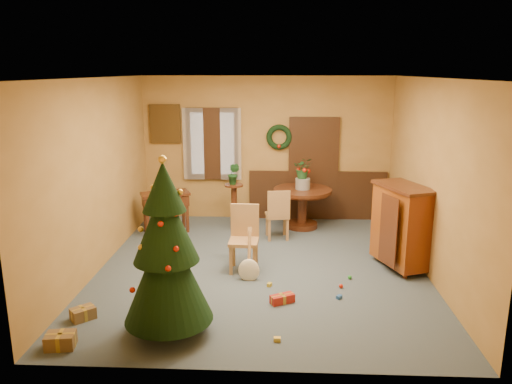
# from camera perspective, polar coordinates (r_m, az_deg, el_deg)

# --- Properties ---
(room_envelope) EXTENTS (5.50, 5.50, 5.50)m
(room_envelope) POSITION_cam_1_polar(r_m,az_deg,el_deg) (10.16, 2.37, 3.04)
(room_envelope) COLOR #36464E
(room_envelope) RESTS_ON ground
(dining_table) EXTENTS (1.13, 1.13, 0.78)m
(dining_table) POSITION_cam_1_polar(r_m,az_deg,el_deg) (9.71, 5.32, -0.98)
(dining_table) COLOR #33170B
(dining_table) RESTS_ON floor
(urn) EXTENTS (0.28, 0.28, 0.21)m
(urn) POSITION_cam_1_polar(r_m,az_deg,el_deg) (9.63, 5.36, 0.96)
(urn) COLOR slate
(urn) RESTS_ON dining_table
(centerpiece_plant) EXTENTS (0.36, 0.32, 0.40)m
(centerpiece_plant) POSITION_cam_1_polar(r_m,az_deg,el_deg) (9.57, 5.40, 2.75)
(centerpiece_plant) COLOR #1E4C23
(centerpiece_plant) RESTS_ON urn
(chair_near) EXTENTS (0.45, 0.45, 1.01)m
(chair_near) POSITION_cam_1_polar(r_m,az_deg,el_deg) (7.67, -1.36, -4.98)
(chair_near) COLOR #A37941
(chair_near) RESTS_ON floor
(chair_far) EXTENTS (0.46, 0.46, 0.94)m
(chair_far) POSITION_cam_1_polar(r_m,az_deg,el_deg) (9.00, 2.51, -2.40)
(chair_far) COLOR #A37941
(chair_far) RESTS_ON floor
(guitar) EXTENTS (0.35, 0.50, 0.72)m
(guitar) POSITION_cam_1_polar(r_m,az_deg,el_deg) (7.32, -0.82, -7.37)
(guitar) COLOR #F4ECCC
(guitar) RESTS_ON floor
(plant_stand) EXTENTS (0.35, 0.35, 0.91)m
(plant_stand) POSITION_cam_1_polar(r_m,az_deg,el_deg) (9.50, -2.52, -1.14)
(plant_stand) COLOR #33170B
(plant_stand) RESTS_ON floor
(stand_plant) EXTENTS (0.28, 0.25, 0.41)m
(stand_plant) POSITION_cam_1_polar(r_m,az_deg,el_deg) (9.37, -2.56, 2.10)
(stand_plant) COLOR #19471E
(stand_plant) RESTS_ON plant_stand
(christmas_tree) EXTENTS (1.03, 1.03, 2.12)m
(christmas_tree) POSITION_cam_1_polar(r_m,az_deg,el_deg) (5.76, -10.20, -6.82)
(christmas_tree) COLOR #382111
(christmas_tree) RESTS_ON floor
(writing_desk) EXTENTS (0.98, 0.75, 0.78)m
(writing_desk) POSITION_cam_1_polar(r_m,az_deg,el_deg) (9.53, -10.30, -1.17)
(writing_desk) COLOR #33170B
(writing_desk) RESTS_ON floor
(sideboard) EXTENTS (0.88, 1.15, 1.32)m
(sideboard) POSITION_cam_1_polar(r_m,az_deg,el_deg) (7.98, 16.33, -3.56)
(sideboard) COLOR #5E1B0A
(sideboard) RESTS_ON floor
(gift_a) EXTENTS (0.34, 0.27, 0.17)m
(gift_a) POSITION_cam_1_polar(r_m,az_deg,el_deg) (6.18, -21.44, -15.52)
(gift_a) COLOR brown
(gift_a) RESTS_ON floor
(gift_b) EXTENTS (0.28, 0.28, 0.21)m
(gift_b) POSITION_cam_1_polar(r_m,az_deg,el_deg) (7.21, -10.08, -10.21)
(gift_b) COLOR #A42115
(gift_b) RESTS_ON floor
(gift_c) EXTENTS (0.34, 0.33, 0.15)m
(gift_c) POSITION_cam_1_polar(r_m,az_deg,el_deg) (6.71, -19.16, -12.98)
(gift_c) COLOR brown
(gift_c) RESTS_ON floor
(gift_d) EXTENTS (0.35, 0.27, 0.12)m
(gift_d) POSITION_cam_1_polar(r_m,az_deg,el_deg) (6.77, 3.02, -12.09)
(gift_d) COLOR #A42115
(gift_d) RESTS_ON floor
(toy_a) EXTENTS (0.09, 0.09, 0.05)m
(toy_a) POSITION_cam_1_polar(r_m,az_deg,el_deg) (6.97, 9.48, -11.76)
(toy_a) COLOR #23529B
(toy_a) RESTS_ON floor
(toy_b) EXTENTS (0.06, 0.06, 0.06)m
(toy_b) POSITION_cam_1_polar(r_m,az_deg,el_deg) (7.60, 10.67, -9.55)
(toy_b) COLOR #268E2A
(toy_b) RESTS_ON floor
(toy_c) EXTENTS (0.08, 0.09, 0.05)m
(toy_c) POSITION_cam_1_polar(r_m,az_deg,el_deg) (7.24, 1.55, -10.54)
(toy_c) COLOR gold
(toy_c) RESTS_ON floor
(toy_d) EXTENTS (0.06, 0.06, 0.06)m
(toy_d) POSITION_cam_1_polar(r_m,az_deg,el_deg) (7.29, 9.69, -10.56)
(toy_d) COLOR red
(toy_d) RESTS_ON floor
(toy_e) EXTENTS (0.08, 0.05, 0.05)m
(toy_e) POSITION_cam_1_polar(r_m,az_deg,el_deg) (5.93, 2.43, -16.47)
(toy_e) COLOR gold
(toy_e) RESTS_ON floor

